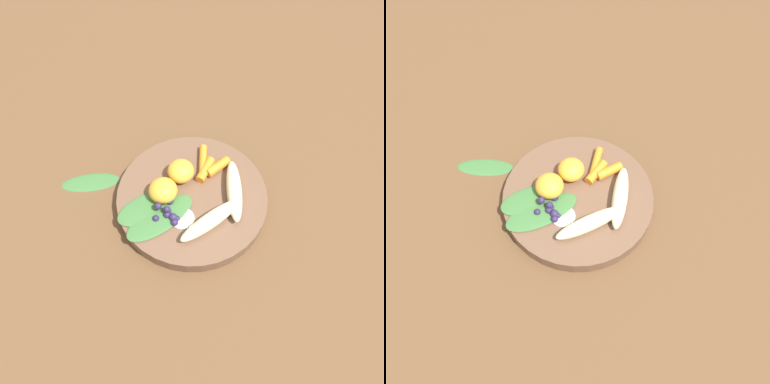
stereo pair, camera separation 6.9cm
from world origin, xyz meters
The scene contains 14 objects.
ground_plane centered at (0.00, 0.00, 0.00)m, with size 2.40×2.40×0.00m, color brown.
bowl centered at (0.00, 0.00, 0.01)m, with size 0.27×0.27×0.03m, color brown.
banana_peeled_left centered at (-0.03, 0.07, 0.04)m, with size 0.13×0.03×0.03m, color beige.
banana_peeled_right centered at (0.04, 0.05, 0.04)m, with size 0.13×0.03×0.03m, color beige.
orange_segment_near centered at (0.03, -0.04, 0.05)m, with size 0.05×0.05×0.04m, color #F4A833.
orange_segment_far centered at (-0.03, -0.04, 0.05)m, with size 0.05×0.05×0.04m, color #F4A833.
carrot_front centered at (-0.07, 0.02, 0.04)m, with size 0.02×0.02×0.05m, color orange.
carrot_mid_left centered at (-0.06, 0.00, 0.04)m, with size 0.02×0.02×0.05m, color orange.
carrot_mid_right centered at (-0.08, -0.01, 0.04)m, with size 0.01×0.01×0.06m, color orange.
blueberry_pile centered at (0.06, -0.02, 0.04)m, with size 0.05×0.05×0.02m.
coconut_shred_patch centered at (0.05, 0.01, 0.03)m, with size 0.04×0.04×0.00m, color white.
kale_leaf_left centered at (0.06, -0.06, 0.03)m, with size 0.11×0.06×0.01m, color #3D7038.
kale_leaf_right centered at (0.07, -0.03, 0.03)m, with size 0.14×0.06×0.01m, color #3D7038.
kale_leaf_stray centered at (0.05, -0.20, 0.00)m, with size 0.11×0.04×0.01m, color #3D7038.
Camera 2 is at (0.29, 0.22, 0.62)m, focal length 35.94 mm.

